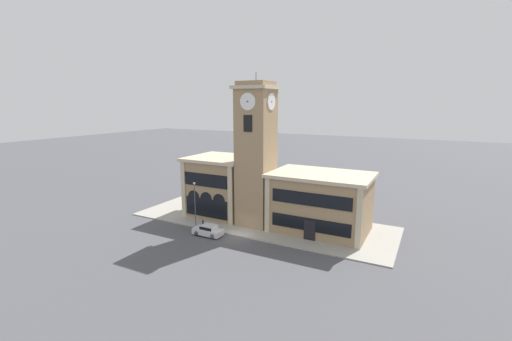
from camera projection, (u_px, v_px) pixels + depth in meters
ground_plane at (237, 237)px, 45.16m from camera, size 300.00×300.00×0.00m
sidewalk_kerb at (260, 221)px, 50.96m from camera, size 38.55×13.40×0.15m
clock_tower at (256, 155)px, 47.83m from camera, size 5.24×5.24×21.40m
town_hall_left_wing at (222, 185)px, 53.77m from camera, size 9.80×9.04×9.17m
town_hall_right_wing at (320, 202)px, 46.54m from camera, size 13.41×9.04×8.10m
parked_car_near at (208, 230)px, 45.34m from camera, size 4.03×1.81×1.49m
street_lamp at (195, 198)px, 48.17m from camera, size 0.36×0.36×6.33m
bollard at (203, 223)px, 48.27m from camera, size 0.18×0.18×1.06m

